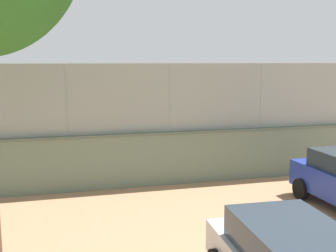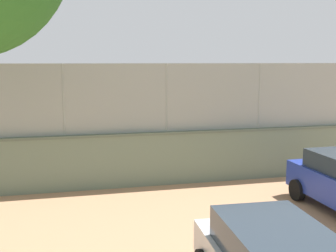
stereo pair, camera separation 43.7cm
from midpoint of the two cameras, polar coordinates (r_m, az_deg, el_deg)
name	(u,v)px [view 1 (the left image)]	position (r m, az deg, el deg)	size (l,w,h in m)	color
ground_plane	(160,124)	(26.99, -1.59, 0.26)	(260.00, 260.00, 0.00)	tan
perimeter_wall	(170,157)	(13.83, -0.68, -4.31)	(26.50, 1.29, 1.76)	slate
fence_panel_on_wall	(170,98)	(13.51, -0.69, 3.89)	(26.03, 0.89, 2.21)	gray
player_foreground_swinging	(112,144)	(15.64, -8.46, -2.40)	(1.09, 0.86, 1.70)	black
player_baseline_waiting	(210,116)	(23.83, 5.29, 1.31)	(0.74, 1.01, 1.57)	navy
player_near_wall_returning	(156,126)	(19.98, -2.25, 0.04)	(0.96, 0.76, 1.65)	#B2B2B2
sports_ball	(144,133)	(15.11, -4.16, -0.95)	(0.07, 0.07, 0.07)	white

